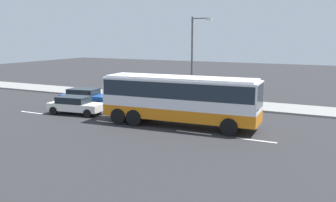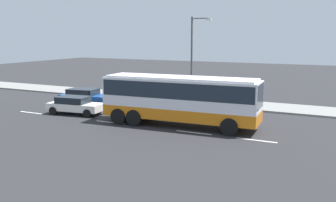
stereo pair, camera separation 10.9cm
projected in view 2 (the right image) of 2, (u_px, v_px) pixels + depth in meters
name	position (u px, v px, depth m)	size (l,w,h in m)	color
ground_plane	(211.00, 126.00, 25.38)	(120.00, 120.00, 0.00)	#28282B
sidewalk_curb	(243.00, 105.00, 32.53)	(80.00, 4.00, 0.15)	gray
lane_centreline	(102.00, 121.00, 26.66)	(25.33, 0.16, 0.01)	white
coach_bus	(180.00, 96.00, 24.97)	(10.68, 3.17, 3.34)	orange
car_white_minivan	(75.00, 105.00, 29.00)	(4.47, 2.27, 1.38)	white
car_blue_saloon	(85.00, 97.00, 32.39)	(4.64, 2.46, 1.50)	#194799
pedestrian_near_curb	(176.00, 91.00, 33.53)	(0.32, 0.32, 1.66)	black
street_lamp	(194.00, 55.00, 32.16)	(1.82, 0.24, 7.45)	#47474C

